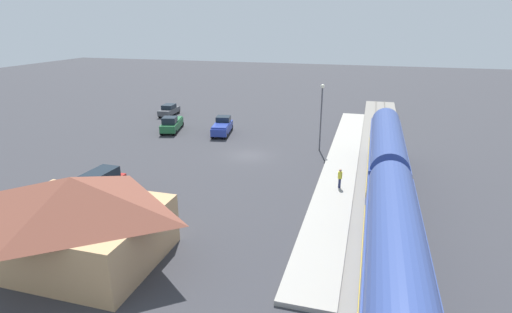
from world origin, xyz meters
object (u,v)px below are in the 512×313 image
(station_building, at_px, (76,217))
(pickup_blue, at_px, (222,126))
(pickup_green, at_px, (172,124))
(pedestrian_on_platform, at_px, (340,177))
(suv_red, at_px, (99,184))
(light_pole_near_platform, at_px, (321,109))
(sedan_charcoal, at_px, (169,110))

(station_building, relative_size, pickup_blue, 1.84)
(pickup_green, bearing_deg, pedestrian_on_platform, 148.79)
(station_building, relative_size, suv_red, 2.10)
(station_building, bearing_deg, pickup_blue, -86.53)
(light_pole_near_platform, bearing_deg, station_building, 66.61)
(station_building, distance_m, pickup_blue, 29.49)
(light_pole_near_platform, bearing_deg, sedan_charcoal, -24.63)
(station_building, distance_m, light_pole_near_platform, 28.27)
(station_building, distance_m, pedestrian_on_platform, 20.72)
(pedestrian_on_platform, xyz_separation_m, pickup_green, (23.04, -13.96, -0.25))
(station_building, xyz_separation_m, pickup_green, (8.70, -28.83, -1.78))
(station_building, distance_m, sedan_charcoal, 39.60)
(station_building, bearing_deg, light_pole_near_platform, -113.39)
(station_building, height_order, pickup_green, station_building)
(pickup_blue, relative_size, suv_red, 1.14)
(station_building, xyz_separation_m, pedestrian_on_platform, (-14.34, -14.88, -1.53))
(pedestrian_on_platform, relative_size, light_pole_near_platform, 0.23)
(pedestrian_on_platform, xyz_separation_m, light_pole_near_platform, (3.14, -11.01, 3.44))
(station_building, bearing_deg, sedan_charcoal, -70.12)
(pedestrian_on_platform, relative_size, pickup_blue, 0.30)
(suv_red, height_order, light_pole_near_platform, light_pole_near_platform)
(suv_red, xyz_separation_m, light_pole_near_platform, (-15.83, -17.76, 3.57))
(pedestrian_on_platform, distance_m, pickup_blue, 21.69)
(station_building, height_order, suv_red, station_building)
(pickup_blue, height_order, suv_red, suv_red)
(sedan_charcoal, bearing_deg, pickup_green, 119.62)
(sedan_charcoal, bearing_deg, light_pole_near_platform, 155.37)
(pickup_green, bearing_deg, station_building, 106.78)
(pedestrian_on_platform, distance_m, light_pole_near_platform, 11.96)
(pickup_green, bearing_deg, sedan_charcoal, -60.38)
(station_building, xyz_separation_m, suv_red, (4.63, -8.13, -1.66))
(sedan_charcoal, relative_size, pickup_green, 0.81)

